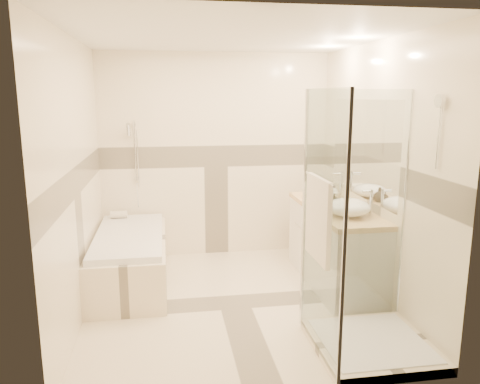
{
  "coord_description": "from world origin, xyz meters",
  "views": [
    {
      "loc": [
        -0.62,
        -4.23,
        1.99
      ],
      "look_at": [
        0.1,
        0.25,
        1.05
      ],
      "focal_mm": 35.0,
      "sensor_mm": 36.0,
      "label": 1
    }
  ],
  "objects": [
    {
      "name": "room",
      "position": [
        0.06,
        0.01,
        1.26
      ],
      "size": [
        2.82,
        3.02,
        2.52
      ],
      "color": "beige",
      "rests_on": "ground"
    },
    {
      "name": "bathtub",
      "position": [
        -1.02,
        0.65,
        0.31
      ],
      "size": [
        0.75,
        1.7,
        0.56
      ],
      "color": "#F4E3C3",
      "rests_on": "ground"
    },
    {
      "name": "vanity",
      "position": [
        1.12,
        0.3,
        0.43
      ],
      "size": [
        0.58,
        1.62,
        0.85
      ],
      "color": "white",
      "rests_on": "ground"
    },
    {
      "name": "shower_enclosure",
      "position": [
        0.83,
        -0.97,
        0.51
      ],
      "size": [
        0.96,
        0.93,
        2.04
      ],
      "color": "#F4E3C3",
      "rests_on": "ground"
    },
    {
      "name": "vessel_sink_near",
      "position": [
        1.1,
        0.7,
        0.92
      ],
      "size": [
        0.37,
        0.37,
        0.15
      ],
      "primitive_type": "ellipsoid",
      "color": "white",
      "rests_on": "vanity"
    },
    {
      "name": "vessel_sink_far",
      "position": [
        1.1,
        -0.08,
        0.93
      ],
      "size": [
        0.42,
        0.42,
        0.17
      ],
      "primitive_type": "ellipsoid",
      "color": "white",
      "rests_on": "vanity"
    },
    {
      "name": "faucet_near",
      "position": [
        1.32,
        0.7,
        1.02
      ],
      "size": [
        0.12,
        0.03,
        0.3
      ],
      "color": "silver",
      "rests_on": "vanity"
    },
    {
      "name": "faucet_far",
      "position": [
        1.32,
        -0.08,
        1.0
      ],
      "size": [
        0.1,
        0.03,
        0.25
      ],
      "color": "silver",
      "rests_on": "vanity"
    },
    {
      "name": "amenity_bottle_a",
      "position": [
        1.1,
        0.3,
        0.92
      ],
      "size": [
        0.08,
        0.08,
        0.14
      ],
      "primitive_type": "imported",
      "rotation": [
        0.0,
        0.0,
        0.39
      ],
      "color": "black",
      "rests_on": "vanity"
    },
    {
      "name": "amenity_bottle_b",
      "position": [
        1.1,
        0.44,
        0.93
      ],
      "size": [
        0.13,
        0.13,
        0.16
      ],
      "primitive_type": "imported",
      "rotation": [
        0.0,
        0.0,
        -0.07
      ],
      "color": "black",
      "rests_on": "vanity"
    },
    {
      "name": "folded_towels",
      "position": [
        1.1,
        1.02,
        0.89
      ],
      "size": [
        0.18,
        0.26,
        0.08
      ],
      "primitive_type": "cube",
      "rotation": [
        0.0,
        0.0,
        0.16
      ],
      "color": "white",
      "rests_on": "vanity"
    },
    {
      "name": "rolled_towel",
      "position": [
        -1.19,
        1.31,
        0.6
      ],
      "size": [
        0.19,
        0.09,
        0.09
      ],
      "primitive_type": "cylinder",
      "rotation": [
        0.0,
        1.57,
        0.0
      ],
      "color": "white",
      "rests_on": "bathtub"
    }
  ]
}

